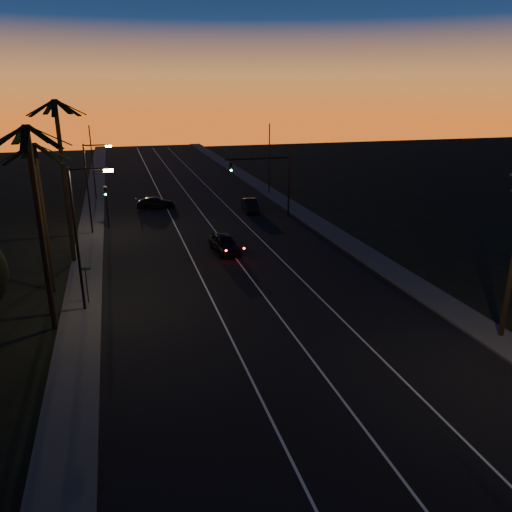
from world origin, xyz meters
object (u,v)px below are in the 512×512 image
object	(u,v)px
right_car	(250,205)
signal_mast	(268,173)
lead_car	(225,243)
cross_car	(156,203)

from	to	relation	value
right_car	signal_mast	bearing A→B (deg)	-67.83
signal_mast	lead_car	xyz separation A→B (m)	(-7.14, -10.73, -4.00)
cross_car	lead_car	bearing A→B (deg)	-76.93
signal_mast	cross_car	xyz separation A→B (m)	(-11.34, 7.36, -4.12)
lead_car	right_car	bearing A→B (deg)	66.48
cross_car	signal_mast	bearing A→B (deg)	-32.98
signal_mast	lead_car	distance (m)	13.50
signal_mast	right_car	bearing A→B (deg)	112.17
lead_car	right_car	world-z (taller)	lead_car
signal_mast	lead_car	bearing A→B (deg)	-123.65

